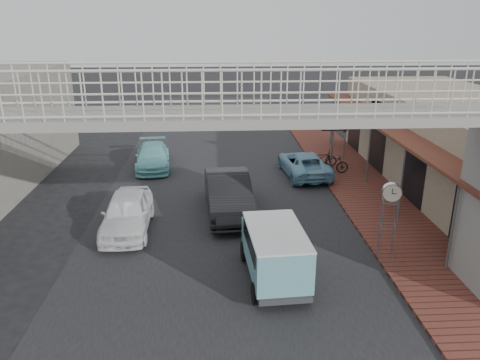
{
  "coord_description": "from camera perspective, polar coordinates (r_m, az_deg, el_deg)",
  "views": [
    {
      "loc": [
        -0.18,
        -15.37,
        7.45
      ],
      "look_at": [
        0.72,
        0.73,
        1.8
      ],
      "focal_mm": 35.0,
      "sensor_mm": 36.0,
      "label": 1
    }
  ],
  "objects": [
    {
      "name": "shophouse_row",
      "position": [
        23.01,
        25.96,
        3.66
      ],
      "size": [
        7.2,
        18.0,
        4.0
      ],
      "color": "gray",
      "rests_on": "ground"
    },
    {
      "name": "dark_sedan",
      "position": [
        18.54,
        -1.42,
        -1.72
      ],
      "size": [
        2.0,
        4.96,
        1.6
      ],
      "primitive_type": "imported",
      "rotation": [
        0.0,
        0.0,
        0.06
      ],
      "color": "black",
      "rests_on": "ground"
    },
    {
      "name": "motorcycle_near",
      "position": [
        24.68,
        9.77,
        2.77
      ],
      "size": [
        1.78,
        1.09,
        0.88
      ],
      "primitive_type": "imported",
      "rotation": [
        0.0,
        0.0,
        1.24
      ],
      "color": "black",
      "rests_on": "sidewalk"
    },
    {
      "name": "motorcycle_far",
      "position": [
        23.52,
        11.24,
        1.9
      ],
      "size": [
        1.56,
        0.53,
        0.92
      ],
      "primitive_type": "imported",
      "rotation": [
        0.0,
        0.0,
        1.51
      ],
      "color": "black",
      "rests_on": "sidewalk"
    },
    {
      "name": "street_clock",
      "position": [
        15.34,
        17.96,
        -1.85
      ],
      "size": [
        0.64,
        0.57,
        2.48
      ],
      "rotation": [
        0.0,
        0.0,
        -0.23
      ],
      "color": "#59595B",
      "rests_on": "sidewalk"
    },
    {
      "name": "footbridge",
      "position": [
        12.15,
        -2.14,
        -1.29
      ],
      "size": [
        16.4,
        2.4,
        6.34
      ],
      "color": "gray",
      "rests_on": "ground"
    },
    {
      "name": "angkot_van",
      "position": [
        13.8,
        4.22,
        -8.15
      ],
      "size": [
        1.82,
        3.62,
        1.73
      ],
      "rotation": [
        0.0,
        0.0,
        0.06
      ],
      "color": "black",
      "rests_on": "ground"
    },
    {
      "name": "angkot_far",
      "position": [
        24.66,
        -10.61,
        2.85
      ],
      "size": [
        2.09,
        4.29,
        1.2
      ],
      "primitive_type": "imported",
      "rotation": [
        0.0,
        0.0,
        0.1
      ],
      "color": "#7FD7DD",
      "rests_on": "ground"
    },
    {
      "name": "white_hatchback",
      "position": [
        17.56,
        -13.6,
        -3.87
      ],
      "size": [
        1.75,
        4.16,
        1.4
      ],
      "primitive_type": "imported",
      "rotation": [
        0.0,
        0.0,
        0.02
      ],
      "color": "white",
      "rests_on": "ground"
    },
    {
      "name": "sidewalk",
      "position": [
        20.9,
        15.68,
        -2.18
      ],
      "size": [
        3.0,
        40.0,
        0.1
      ],
      "primitive_type": "cube",
      "color": "brown",
      "rests_on": "ground"
    },
    {
      "name": "arrow_sign",
      "position": [
        23.79,
        13.09,
        6.87
      ],
      "size": [
        1.75,
        1.11,
        3.01
      ],
      "rotation": [
        0.0,
        0.0,
        0.04
      ],
      "color": "#59595B",
      "rests_on": "sidewalk"
    },
    {
      "name": "angkot_curb",
      "position": [
        23.25,
        7.8,
        1.97
      ],
      "size": [
        2.29,
        4.39,
        1.18
      ],
      "primitive_type": "imported",
      "rotation": [
        0.0,
        0.0,
        3.22
      ],
      "color": "#73ABC8",
      "rests_on": "ground"
    },
    {
      "name": "ground",
      "position": [
        17.08,
        -2.29,
        -6.56
      ],
      "size": [
        120.0,
        120.0,
        0.0
      ],
      "primitive_type": "plane",
      "color": "black",
      "rests_on": "ground"
    },
    {
      "name": "road_strip",
      "position": [
        17.08,
        -2.29,
        -6.55
      ],
      "size": [
        10.0,
        60.0,
        0.01
      ],
      "primitive_type": "cube",
      "color": "black",
      "rests_on": "ground"
    }
  ]
}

